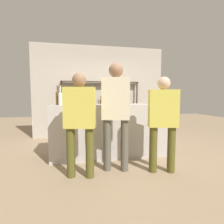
# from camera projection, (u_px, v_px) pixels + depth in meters

# --- Properties ---
(ground_plane) EXTENTS (16.00, 16.00, 0.00)m
(ground_plane) POSITION_uv_depth(u_px,v_px,m) (112.00, 155.00, 3.73)
(ground_plane) COLOR #9E8466
(bar_counter) EXTENTS (2.46, 0.69, 1.08)m
(bar_counter) POSITION_uv_depth(u_px,v_px,m) (112.00, 130.00, 3.68)
(bar_counter) COLOR #B7B2AD
(bar_counter) RESTS_ON ground_plane
(back_wall) EXTENTS (4.06, 0.12, 2.80)m
(back_wall) POSITION_uv_depth(u_px,v_px,m) (100.00, 92.00, 5.51)
(back_wall) COLOR #B2A899
(back_wall) RESTS_ON ground_plane
(back_shelf) EXTENTS (2.37, 0.18, 1.70)m
(back_shelf) POSITION_uv_depth(u_px,v_px,m) (101.00, 100.00, 5.36)
(back_shelf) COLOR #4C3828
(back_shelf) RESTS_ON ground_plane
(counter_bottle_0) EXTENTS (0.07, 0.07, 0.37)m
(counter_bottle_0) POSITION_uv_depth(u_px,v_px,m) (58.00, 97.00, 3.31)
(counter_bottle_0) COLOR brown
(counter_bottle_0) RESTS_ON bar_counter
(counter_bottle_1) EXTENTS (0.08, 0.08, 0.36)m
(counter_bottle_1) POSITION_uv_depth(u_px,v_px,m) (60.00, 98.00, 3.25)
(counter_bottle_1) COLOR silver
(counter_bottle_1) RESTS_ON bar_counter
(counter_bottle_2) EXTENTS (0.08, 0.08, 0.32)m
(counter_bottle_2) POSITION_uv_depth(u_px,v_px,m) (151.00, 98.00, 3.88)
(counter_bottle_2) COLOR black
(counter_bottle_2) RESTS_ON bar_counter
(counter_bottle_3) EXTENTS (0.08, 0.08, 0.32)m
(counter_bottle_3) POSITION_uv_depth(u_px,v_px,m) (87.00, 98.00, 3.39)
(counter_bottle_3) COLOR silver
(counter_bottle_3) RESTS_ON bar_counter
(counter_bottle_4) EXTENTS (0.07, 0.07, 0.36)m
(counter_bottle_4) POSITION_uv_depth(u_px,v_px,m) (67.00, 97.00, 3.52)
(counter_bottle_4) COLOR #0F1956
(counter_bottle_4) RESTS_ON bar_counter
(counter_bottle_5) EXTENTS (0.08, 0.08, 0.37)m
(counter_bottle_5) POSITION_uv_depth(u_px,v_px,m) (104.00, 97.00, 3.54)
(counter_bottle_5) COLOR brown
(counter_bottle_5) RESTS_ON bar_counter
(wine_glass) EXTENTS (0.07, 0.07, 0.18)m
(wine_glass) POSITION_uv_depth(u_px,v_px,m) (90.00, 98.00, 3.64)
(wine_glass) COLOR silver
(wine_glass) RESTS_ON bar_counter
(ice_bucket) EXTENTS (0.22, 0.22, 0.21)m
(ice_bucket) POSITION_uv_depth(u_px,v_px,m) (125.00, 99.00, 3.61)
(ice_bucket) COLOR #B2B2B7
(ice_bucket) RESTS_ON bar_counter
(cork_jar) EXTENTS (0.11, 0.11, 0.17)m
(cork_jar) POSITION_uv_depth(u_px,v_px,m) (157.00, 100.00, 3.58)
(cork_jar) COLOR silver
(cork_jar) RESTS_ON bar_counter
(customer_right) EXTENTS (0.49, 0.30, 1.55)m
(customer_right) POSITION_uv_depth(u_px,v_px,m) (163.00, 118.00, 2.81)
(customer_right) COLOR brown
(customer_right) RESTS_ON ground_plane
(customer_left) EXTENTS (0.49, 0.30, 1.58)m
(customer_left) POSITION_uv_depth(u_px,v_px,m) (80.00, 118.00, 2.62)
(customer_left) COLOR brown
(customer_left) RESTS_ON ground_plane
(server_behind_counter) EXTENTS (0.47, 0.28, 1.63)m
(server_behind_counter) POSITION_uv_depth(u_px,v_px,m) (112.00, 108.00, 4.54)
(server_behind_counter) COLOR black
(server_behind_counter) RESTS_ON ground_plane
(customer_center) EXTENTS (0.49, 0.31, 1.78)m
(customer_center) POSITION_uv_depth(u_px,v_px,m) (116.00, 108.00, 2.86)
(customer_center) COLOR #575347
(customer_center) RESTS_ON ground_plane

